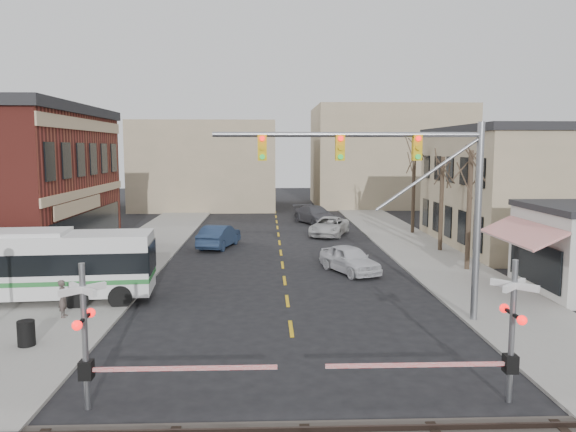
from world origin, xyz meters
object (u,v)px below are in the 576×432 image
(pedestrian_far, at_px, (55,281))
(car_c, at_px, (329,226))
(trash_bin, at_px, (26,333))
(transit_bus, at_px, (12,265))
(car_b, at_px, (219,236))
(car_d, at_px, (315,215))
(rr_crossing_west, at_px, (101,338))
(rr_crossing_east, at_px, (497,333))
(car_a, at_px, (350,259))
(traffic_signal_mast, at_px, (407,179))
(pedestrian_near, at_px, (63,298))

(pedestrian_far, bearing_deg, car_c, 12.02)
(trash_bin, bearing_deg, transit_bus, 117.38)
(car_b, distance_m, car_d, 14.65)
(transit_bus, height_order, rr_crossing_west, rr_crossing_west)
(rr_crossing_west, relative_size, car_d, 0.99)
(transit_bus, height_order, rr_crossing_east, rr_crossing_east)
(car_a, bearing_deg, transit_bus, 176.94)
(trash_bin, height_order, car_a, car_a)
(traffic_signal_mast, relative_size, car_b, 2.14)
(traffic_signal_mast, bearing_deg, pedestrian_near, 176.16)
(car_d, height_order, pedestrian_far, car_d)
(traffic_signal_mast, relative_size, pedestrian_far, 7.06)
(traffic_signal_mast, height_order, trash_bin, traffic_signal_mast)
(trash_bin, bearing_deg, car_d, 68.25)
(rr_crossing_east, bearing_deg, rr_crossing_west, -180.00)
(transit_bus, relative_size, car_a, 2.76)
(car_c, bearing_deg, rr_crossing_east, -68.80)
(traffic_signal_mast, height_order, rr_crossing_west, traffic_signal_mast)
(car_a, distance_m, car_d, 20.72)
(rr_crossing_west, distance_m, car_a, 18.73)
(transit_bus, bearing_deg, pedestrian_far, 25.59)
(trash_bin, bearing_deg, car_b, 75.91)
(car_b, height_order, car_d, car_d)
(car_c, bearing_deg, transit_bus, -111.37)
(traffic_signal_mast, xyz_separation_m, car_d, (-0.97, 29.92, -4.94))
(trash_bin, bearing_deg, pedestrian_near, 88.42)
(car_b, xyz_separation_m, pedestrian_near, (-4.93, -16.65, 0.08))
(car_a, bearing_deg, pedestrian_near, -170.57)
(rr_crossing_west, bearing_deg, traffic_signal_mast, 35.89)
(car_d, bearing_deg, car_b, -145.81)
(traffic_signal_mast, xyz_separation_m, rr_crossing_east, (0.78, -7.14, -3.80))
(trash_bin, relative_size, car_d, 0.16)
(car_c, bearing_deg, car_b, -129.39)
(traffic_signal_mast, relative_size, car_a, 2.33)
(car_b, bearing_deg, pedestrian_near, 87.65)
(car_d, bearing_deg, pedestrian_far, -142.22)
(car_a, height_order, pedestrian_far, pedestrian_far)
(car_a, relative_size, pedestrian_near, 2.94)
(car_a, distance_m, pedestrian_far, 15.33)
(rr_crossing_east, xyz_separation_m, car_a, (-1.59, 16.35, -1.20))
(transit_bus, height_order, trash_bin, transit_bus)
(traffic_signal_mast, height_order, pedestrian_near, traffic_signal_mast)
(rr_crossing_east, height_order, car_b, rr_crossing_east)
(transit_bus, relative_size, car_c, 2.35)
(rr_crossing_east, relative_size, car_b, 1.14)
(trash_bin, relative_size, pedestrian_near, 0.57)
(traffic_signal_mast, distance_m, car_b, 20.30)
(rr_crossing_east, xyz_separation_m, trash_bin, (-14.66, 4.70, -1.41))
(car_b, bearing_deg, rr_crossing_east, 125.44)
(car_a, xyz_separation_m, car_d, (-0.15, 20.72, 0.05))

